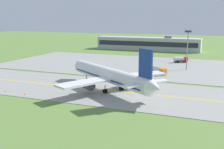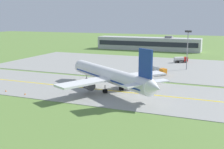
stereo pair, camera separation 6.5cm
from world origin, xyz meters
name	(u,v)px [view 2 (the right image)]	position (x,y,z in m)	size (l,w,h in m)	color
ground_plane	(108,91)	(0.00, 0.00, 0.00)	(500.00, 500.00, 0.00)	olive
taxiway_strip	(108,90)	(0.00, 0.00, 0.05)	(240.00, 28.00, 0.10)	gray
apron_pad	(172,68)	(10.00, 42.00, 0.05)	(140.00, 52.00, 0.10)	gray
taxiway_centreline	(108,90)	(0.00, 0.00, 0.11)	(220.00, 0.60, 0.01)	yellow
airplane_lead	(110,76)	(0.57, 0.28, 4.13)	(34.36, 28.77, 12.70)	white
service_truck_baggage	(159,70)	(8.06, 26.61, 1.53)	(6.05, 5.20, 2.65)	orange
service_truck_fuel	(181,59)	(11.17, 55.63, 1.53)	(6.08, 5.13, 2.65)	red
terminal_building	(148,44)	(-14.39, 97.53, 3.78)	(61.59, 10.27, 8.73)	#B2B2B7
apron_light_mast	(188,45)	(15.66, 39.56, 9.33)	(2.40, 0.50, 14.70)	gray
traffic_cone_near_edge	(6,91)	(-24.76, -11.28, 0.30)	(0.44, 0.44, 0.60)	orange
traffic_cone_mid_edge	(96,78)	(-9.13, 11.89, 0.30)	(0.44, 0.44, 0.60)	orange
traffic_cone_far_edge	(25,94)	(-18.00, -11.92, 0.30)	(0.44, 0.44, 0.60)	orange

